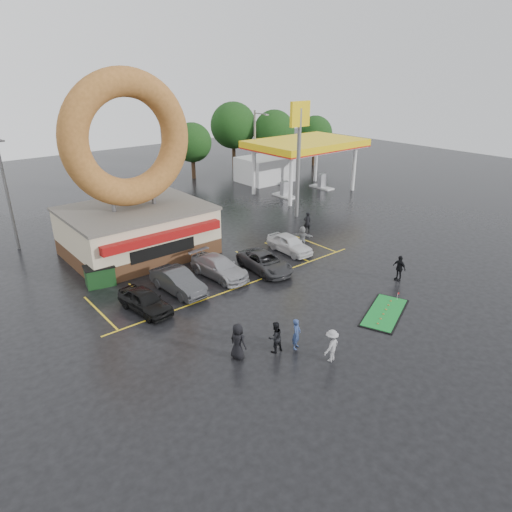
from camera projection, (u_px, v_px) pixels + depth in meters
ground at (281, 303)px, 27.97m from camera, size 120.00×120.00×0.00m
donut_shop at (134, 197)px, 33.72m from camera, size 10.20×8.70×13.50m
gas_station at (287, 156)px, 53.17m from camera, size 12.30×13.65×5.90m
shell_sign at (299, 138)px, 41.29m from camera, size 2.20×0.36×10.60m
streetlight_left at (7, 190)px, 34.43m from camera, size 0.40×2.21×9.00m
streetlight_mid at (165, 164)px, 43.36m from camera, size 0.40×2.21×9.00m
streetlight_right at (255, 149)px, 51.11m from camera, size 0.40×2.21×9.00m
tree_far_a at (274, 131)px, 62.57m from camera, size 5.60×5.60×8.00m
tree_far_b at (315, 133)px, 64.92m from camera, size 4.90×4.90×7.00m
tree_far_c at (233, 125)px, 62.82m from camera, size 6.30×6.30×9.00m
tree_far_d at (192, 143)px, 57.21m from camera, size 4.90×4.90×7.00m
car_black at (145, 301)px, 26.89m from camera, size 2.13×4.17×1.36m
car_dgrey at (178, 281)px, 29.15m from camera, size 1.91×4.61×1.48m
car_silver at (219, 267)px, 31.29m from camera, size 2.39×4.99×1.40m
car_grey at (265, 262)px, 32.20m from camera, size 2.54×4.87×1.31m
car_white at (290, 244)px, 35.41m from camera, size 1.80×4.19×1.41m
person_blue at (296, 334)px, 23.27m from camera, size 0.73×0.64×1.68m
person_blackjkt at (275, 337)px, 22.99m from camera, size 0.86×0.70×1.68m
person_hoodie at (332, 346)px, 22.26m from camera, size 1.21×0.83×1.71m
person_bystander at (238, 341)px, 22.43m from camera, size 0.78×1.04×1.91m
person_cameraman at (399, 268)px, 30.72m from camera, size 0.54×1.08×1.77m
person_walker_near at (302, 237)px, 36.23m from camera, size 1.37×1.65×1.78m
person_walker_far at (307, 222)px, 39.50m from camera, size 0.79×0.65×1.86m
dumpster at (100, 276)px, 30.08m from camera, size 1.99×1.52×1.30m
putting_green at (385, 312)px, 26.88m from camera, size 4.86×3.45×0.56m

